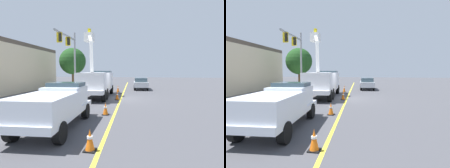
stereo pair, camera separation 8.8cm
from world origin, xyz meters
The scene contains 12 objects.
ground centered at (0.00, 0.00, 0.00)m, with size 120.00×120.00×0.00m, color #47474C.
sidewalk_far_side centered at (-0.58, 7.26, 0.06)m, with size 60.00×3.60×0.12m, color #B2ADA3.
lane_centre_stripe centered at (0.00, 0.00, 0.00)m, with size 50.00×0.16×0.01m, color yellow.
utility_bucket_truck centered at (0.84, 2.58, 1.61)m, with size 8.37×3.15×7.09m.
service_pickup_truck centered at (-9.57, 1.73, 1.12)m, with size 5.75×2.55×2.06m.
passing_minivan centered at (9.37, -1.53, 0.97)m, with size 4.94×2.28×1.69m.
traffic_cone_leading centered at (-11.66, -0.62, 0.37)m, with size 0.40×0.40×0.75m.
traffic_cone_mid_front centered at (-6.64, 0.00, 0.36)m, with size 0.40×0.40×0.74m.
traffic_cone_mid_rear centered at (-0.77, 0.25, 0.40)m, with size 0.40×0.40×0.81m.
traffic_cone_trailing centered at (5.33, 1.15, 0.43)m, with size 0.40×0.40×0.87m.
traffic_signal_mast centered at (3.09, 6.54, 5.08)m, with size 6.22×0.79×7.53m.
street_tree_right centered at (8.66, 8.62, 4.13)m, with size 3.97×3.97×6.13m.
Camera 1 is at (-17.36, -2.49, 2.69)m, focal length 29.25 mm.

